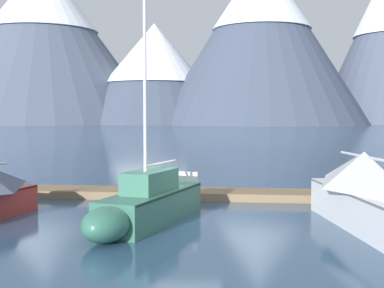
{
  "coord_description": "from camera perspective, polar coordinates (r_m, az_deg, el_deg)",
  "views": [
    {
      "loc": [
        1.18,
        -16.65,
        3.23
      ],
      "look_at": [
        0.0,
        6.0,
        2.0
      ],
      "focal_mm": 49.67,
      "sensor_mm": 36.0,
      "label": 1
    }
  ],
  "objects": [
    {
      "name": "dock",
      "position": [
        20.91,
        -0.29,
        -5.38
      ],
      "size": [
        29.2,
        3.66,
        0.3
      ],
      "color": "#846B4C",
      "rests_on": "ground"
    },
    {
      "name": "ground_plane",
      "position": [
        17.0,
        -1.06,
        -7.85
      ],
      "size": [
        700.0,
        700.0,
        0.0
      ],
      "primitive_type": "plane",
      "color": "#2D4C6B"
    },
    {
      "name": "sailboat_mid_dock_starboard",
      "position": [
        15.78,
        18.85,
        -5.11
      ],
      "size": [
        2.43,
        7.58,
        8.05
      ],
      "color": "white",
      "rests_on": "ground"
    },
    {
      "name": "mountain_central_massif",
      "position": [
        195.66,
        -4.06,
        7.92
      ],
      "size": [
        58.81,
        58.81,
        36.63
      ],
      "color": "#424C60",
      "rests_on": "ground"
    },
    {
      "name": "mountain_shoulder_ridge",
      "position": [
        190.55,
        7.47,
        11.47
      ],
      "size": [
        74.39,
        74.39,
        59.22
      ],
      "color": "#424C60",
      "rests_on": "ground"
    },
    {
      "name": "mountain_west_summit",
      "position": [
        215.63,
        -15.67,
        10.87
      ],
      "size": [
        91.41,
        91.41,
        62.7
      ],
      "color": "#4C566B",
      "rests_on": "ground"
    },
    {
      "name": "sailboat_mid_dock_port",
      "position": [
        15.66,
        -5.04,
        -6.41
      ],
      "size": [
        3.0,
        6.13,
        9.13
      ],
      "color": "#336B56",
      "rests_on": "ground"
    }
  ]
}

